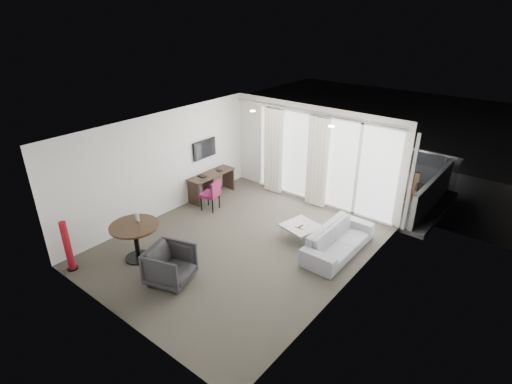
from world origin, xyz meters
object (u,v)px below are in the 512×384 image
Objects in this scene: red_lamp at (67,246)px; rattan_chair_a at (353,173)px; desk at (212,185)px; coffee_table at (301,232)px; desk_chair at (210,195)px; sofa at (339,240)px; rattan_chair_b at (404,191)px; round_table at (136,242)px; tub_armchair at (170,265)px.

red_lamp is 7.83m from rattan_chair_a.
red_lamp is (0.17, -4.23, 0.20)m from desk.
desk reaches higher than coffee_table.
red_lamp reaches higher than desk_chair.
sofa is 3.04m from rattan_chair_b.
desk_chair is at bearing 84.50° from red_lamp.
sofa is at bearing 41.73° from round_table.
coffee_table is (2.63, 0.26, -0.25)m from desk_chair.
rattan_chair_b reaches higher than tub_armchair.
desk is 3.28m from round_table.
desk_chair reaches higher than desk.
desk_chair is at bearing -151.50° from rattan_chair_b.
tub_armchair is 6.43m from rattan_chair_a.
rattan_chair_b reaches higher than round_table.
tub_armchair is (1.53, -2.64, -0.05)m from desk_chair.
desk_chair is 2.66m from coffee_table.
coffee_table is 3.30m from rattan_chair_b.
rattan_chair_a is at bearing 46.43° from desk_chair.
rattan_chair_b is (4.21, 6.95, -0.09)m from red_lamp.
desk_chair is at bearing 11.99° from tub_armchair.
rattan_chair_b is (0.29, 3.03, 0.16)m from sofa.
round_table is 1.35× the size of coffee_table.
rattan_chair_b is (1.66, -0.45, 0.07)m from rattan_chair_a.
desk_chair is 0.83× the size of round_table.
round_table reaches higher than tub_armchair.
red_lamp is 8.13m from rattan_chair_b.
tub_armchair is at bearing -110.82° from coffee_table.
desk is 4.10m from sofa.
round_table is 0.50× the size of sofa.
round_table reaches higher than rattan_chair_a.
desk is 0.79m from desk_chair.
desk is at bearing 85.69° from sofa.
rattan_chair_b is at bearing -5.48° from sofa.
desk is at bearing 14.22° from tub_armchair.
rattan_chair_b reaches higher than desk.
sofa is (3.92, 3.92, -0.25)m from red_lamp.
sofa is (3.57, 0.28, -0.12)m from desk_chair.
desk is 3.83m from tub_armchair.
tub_armchair is 0.41× the size of sofa.
desk is at bearing 173.91° from coffee_table.
coffee_table is at bearing 91.66° from sofa.
rattan_chair_a reaches higher than sofa.
coffee_table is at bearing -6.09° from desk.
desk is 1.91× the size of rattan_chair_a.
red_lamp is at bearing -87.76° from desk.
desk_chair reaches higher than coffee_table.
desk is at bearing 92.24° from red_lamp.
tub_armchair is at bearing -57.62° from desk.
rattan_chair_a reaches higher than tub_armchair.
tub_armchair is at bearing -113.93° from rattan_chair_a.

